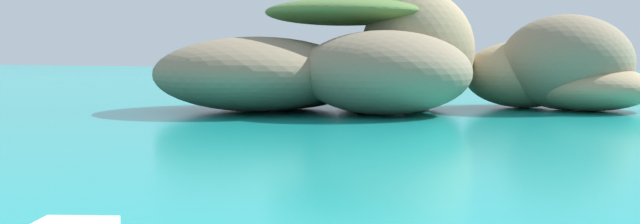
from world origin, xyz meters
TOP-DOWN VIEW (x-y plane):
  - islet_large at (-18.67, 58.09)m, footprint 30.64×26.63m
  - islet_small at (-2.55, 67.45)m, footprint 18.41×14.94m

SIDE VIEW (x-z plane):
  - islet_small at x=-2.55m, z-range -0.73..6.92m
  - islet_large at x=-18.67m, z-range -1.24..8.37m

